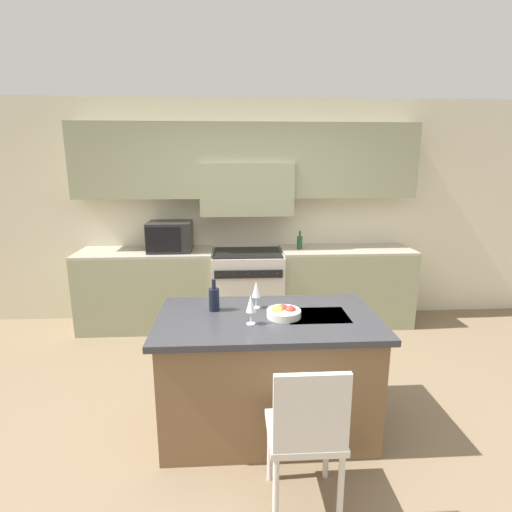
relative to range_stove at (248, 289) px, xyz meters
name	(u,v)px	position (x,y,z in m)	size (l,w,h in m)	color
ground_plane	(257,425)	(0.00, -1.95, -0.46)	(10.00, 10.00, 0.00)	#7A664C
back_cabinetry	(246,192)	(0.00, 0.27, 1.15)	(10.00, 0.46, 2.70)	beige
back_counter	(247,287)	(0.00, 0.02, 0.01)	(3.98, 0.62, 0.94)	gray
range_stove	(248,289)	(0.00, 0.00, 0.00)	(0.83, 0.70, 0.92)	beige
microwave	(170,236)	(-0.90, 0.02, 0.66)	(0.50, 0.42, 0.34)	black
kitchen_island	(268,372)	(0.07, -1.95, -0.01)	(1.59, 0.90, 0.89)	brown
island_chair	(307,430)	(0.22, -2.73, 0.07)	(0.42, 0.40, 0.93)	beige
wine_bottle	(214,299)	(-0.31, -1.80, 0.52)	(0.08, 0.08, 0.24)	black
wine_glass_near	(251,305)	(-0.05, -2.08, 0.57)	(0.07, 0.07, 0.21)	white
wine_glass_far	(256,290)	(0.00, -1.77, 0.57)	(0.07, 0.07, 0.21)	white
fruit_bowl	(284,312)	(0.18, -1.96, 0.46)	(0.24, 0.24, 0.09)	silver
oil_bottle_on_counter	(300,242)	(0.63, 0.03, 0.57)	(0.06, 0.06, 0.22)	#194723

